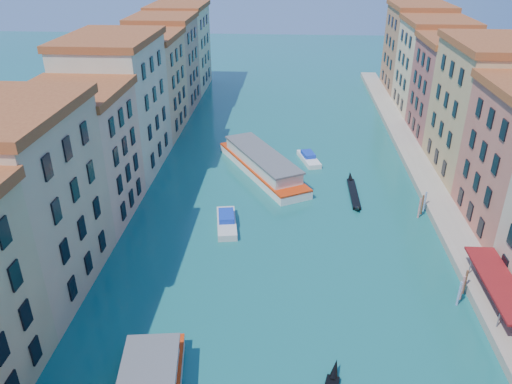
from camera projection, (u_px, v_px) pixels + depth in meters
left_bank_palazzos at (104, 123)px, 72.27m from camera, size 12.80×128.40×21.00m
right_bank_palazzos at (500, 131)px, 69.16m from camera, size 12.80×128.40×21.00m
quay at (430, 189)px, 73.84m from camera, size 4.00×140.00×1.00m
mooring_poles_right at (502, 373)px, 41.46m from camera, size 1.44×54.24×3.20m
vaporetto_far at (262, 164)px, 79.40m from camera, size 15.69×22.51×3.40m
gondola_far at (353, 192)px, 73.10m from camera, size 1.14×12.13×1.72m
motorboat_mid at (227, 221)px, 65.01m from camera, size 3.58×7.94×1.59m
motorboat_far at (309, 158)px, 83.97m from camera, size 4.07×7.28×1.44m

